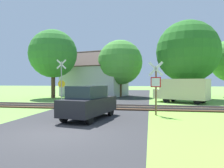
# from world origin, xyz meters

# --- Properties ---
(ground_plane) EXTENTS (160.00, 160.00, 0.00)m
(ground_plane) POSITION_xyz_m (0.00, 0.00, 0.00)
(ground_plane) COLOR #6B9942
(road_asphalt) EXTENTS (6.86, 80.00, 0.01)m
(road_asphalt) POSITION_xyz_m (0.00, 2.00, 0.00)
(road_asphalt) COLOR #2D2D30
(road_asphalt) RESTS_ON ground
(rail_track) EXTENTS (60.00, 2.60, 0.22)m
(rail_track) POSITION_xyz_m (0.00, 8.36, 0.06)
(rail_track) COLOR #422D1E
(rail_track) RESTS_ON ground
(stop_sign_near) EXTENTS (0.86, 0.23, 3.20)m
(stop_sign_near) POSITION_xyz_m (3.85, 5.30, 1.82)
(stop_sign_near) COLOR brown
(stop_sign_near) RESTS_ON ground
(crossing_sign_far) EXTENTS (0.85, 0.29, 3.98)m
(crossing_sign_far) POSITION_xyz_m (-4.31, 10.55, 2.16)
(crossing_sign_far) COLOR #9E9EA5
(crossing_sign_far) RESTS_ON ground
(house) EXTENTS (9.84, 7.54, 6.29)m
(house) POSITION_xyz_m (-4.17, 21.69, 2.22)
(house) COLOR #B7B7BC
(house) RESTS_ON ground
(tree_left) EXTENTS (5.74, 5.74, 8.19)m
(tree_left) POSITION_xyz_m (-7.98, 16.72, 5.31)
(tree_left) COLOR #513823
(tree_left) RESTS_ON ground
(tree_center) EXTENTS (5.79, 5.79, 7.36)m
(tree_center) POSITION_xyz_m (-0.34, 20.25, 4.46)
(tree_center) COLOR #513823
(tree_center) RESTS_ON ground
(tree_right) EXTENTS (6.91, 6.91, 8.76)m
(tree_right) POSITION_xyz_m (7.63, 17.47, 5.30)
(tree_right) COLOR #513823
(tree_right) RESTS_ON ground
(mail_truck) EXTENTS (5.19, 3.96, 2.24)m
(mail_truck) POSITION_xyz_m (6.52, 13.36, 1.24)
(mail_truck) COLOR beige
(mail_truck) RESTS_ON ground
(parked_car) EXTENTS (2.39, 4.24, 1.78)m
(parked_car) POSITION_xyz_m (0.29, 3.39, 0.89)
(parked_car) COLOR black
(parked_car) RESTS_ON ground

